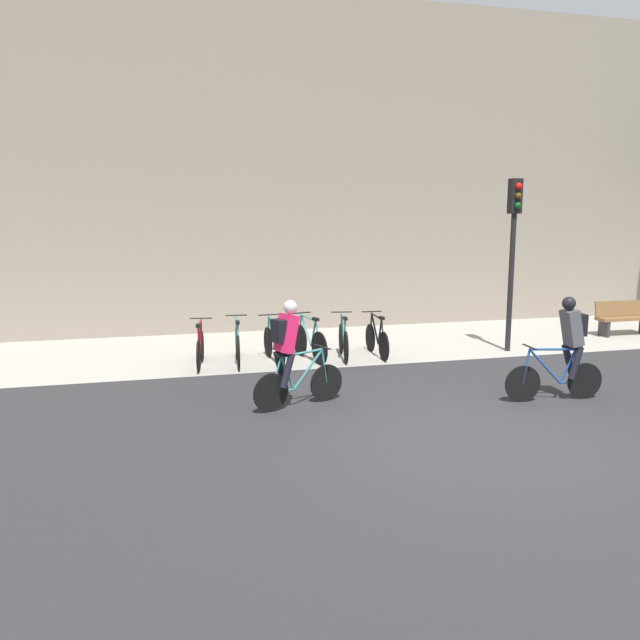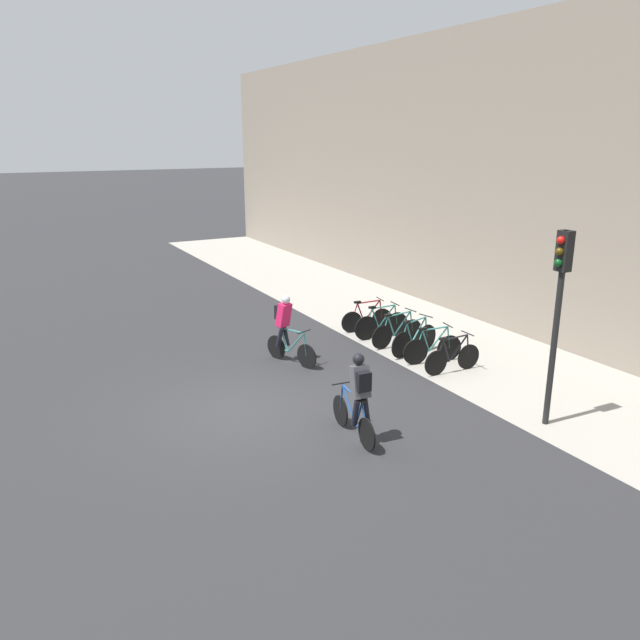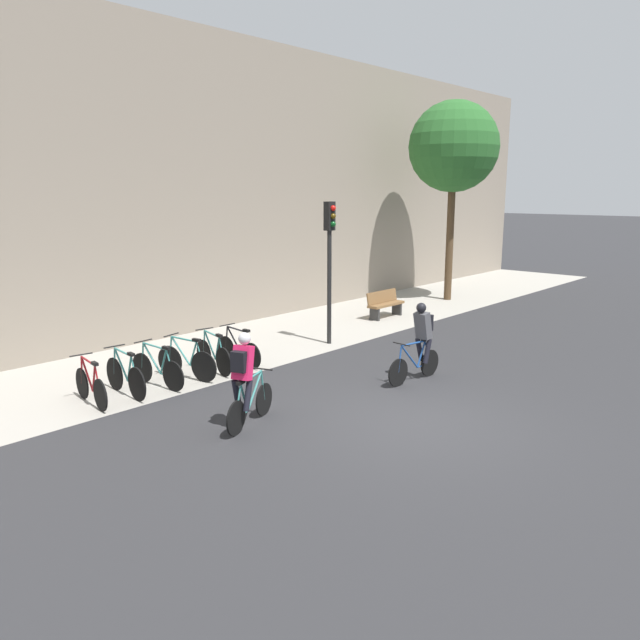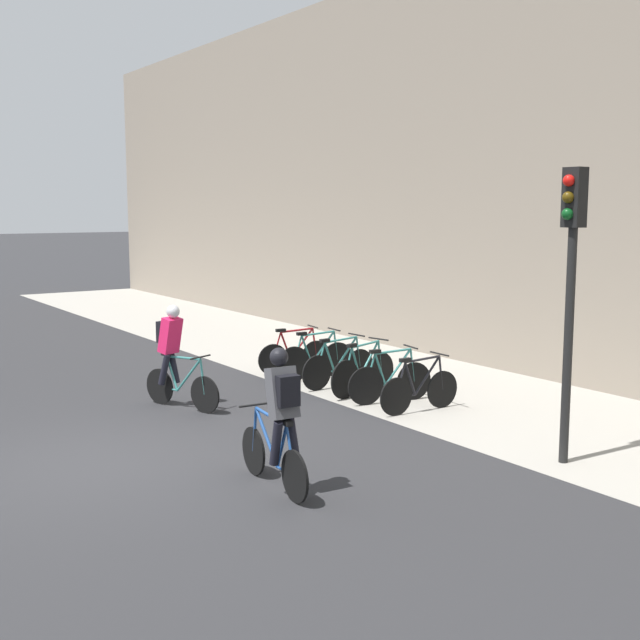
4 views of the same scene
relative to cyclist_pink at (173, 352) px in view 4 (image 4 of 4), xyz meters
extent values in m
plane|color=#2B2B2D|center=(2.26, -2.09, -0.95)|extent=(200.00, 200.00, 0.00)
cube|color=#A39E93|center=(2.26, 4.66, -0.94)|extent=(44.00, 4.50, 0.01)
cube|color=gray|center=(2.26, 7.21, 3.41)|extent=(44.00, 0.60, 8.70)
cylinder|color=black|center=(0.67, 0.24, -0.64)|extent=(0.59, 0.24, 0.62)
cylinder|color=black|center=(-0.33, -0.12, -0.64)|extent=(0.59, 0.24, 0.62)
cylinder|color=teal|center=(0.33, 0.12, -0.35)|extent=(0.56, 0.24, 0.62)
cylinder|color=teal|center=(-0.04, -0.01, -0.37)|extent=(0.27, 0.13, 0.58)
cylinder|color=teal|center=(0.22, 0.08, -0.07)|extent=(0.76, 0.31, 0.07)
cylinder|color=teal|center=(-0.13, -0.05, -0.64)|extent=(0.41, 0.18, 0.05)
cylinder|color=teal|center=(-0.24, -0.09, -0.36)|extent=(0.22, 0.11, 0.56)
cylinder|color=teal|center=(0.63, 0.23, -0.35)|extent=(0.13, 0.08, 0.59)
cylinder|color=black|center=(0.59, 0.21, -0.02)|extent=(0.18, 0.44, 0.03)
cube|color=black|center=(-0.15, -0.05, -0.05)|extent=(0.22, 0.14, 0.06)
cube|color=#EA1E56|center=(-0.05, -0.02, 0.28)|extent=(0.41, 0.41, 0.63)
sphere|color=silver|center=(0.02, 0.01, 0.69)|extent=(0.28, 0.28, 0.22)
cylinder|color=black|center=(-0.06, -0.14, -0.29)|extent=(0.30, 0.20, 0.56)
cylinder|color=black|center=(-0.14, 0.07, -0.29)|extent=(0.26, 0.19, 0.56)
cube|color=black|center=(-0.19, -0.07, 0.33)|extent=(0.22, 0.29, 0.36)
cylinder|color=black|center=(3.81, -0.63, -0.64)|extent=(0.62, 0.09, 0.62)
cylinder|color=black|center=(4.92, -0.73, -0.64)|extent=(0.62, 0.09, 0.62)
cylinder|color=#1E478C|center=(4.19, -0.66, -0.36)|extent=(0.61, 0.09, 0.62)
cylinder|color=#1E478C|center=(4.60, -0.70, -0.37)|extent=(0.28, 0.06, 0.58)
cylinder|color=#1E478C|center=(4.31, -0.67, -0.07)|extent=(0.83, 0.11, 0.07)
cylinder|color=#1E478C|center=(4.70, -0.71, -0.65)|extent=(0.45, 0.07, 0.05)
cylinder|color=#1E478C|center=(4.82, -0.72, -0.36)|extent=(0.23, 0.05, 0.56)
cylinder|color=#1E478C|center=(3.85, -0.64, -0.35)|extent=(0.13, 0.05, 0.59)
cylinder|color=black|center=(3.90, -0.64, -0.02)|extent=(0.07, 0.46, 0.03)
cube|color=black|center=(4.72, -0.71, -0.05)|extent=(0.21, 0.10, 0.06)
cube|color=#4C4C51|center=(4.62, -0.70, 0.28)|extent=(0.35, 0.35, 0.63)
sphere|color=black|center=(4.54, -0.69, 0.69)|extent=(0.24, 0.24, 0.22)
cylinder|color=black|center=(4.68, -0.60, -0.29)|extent=(0.28, 0.13, 0.56)
cylinder|color=black|center=(4.66, -0.82, -0.29)|extent=(0.25, 0.13, 0.56)
cube|color=black|center=(4.76, -0.71, 0.33)|extent=(0.16, 0.27, 0.36)
cylinder|color=black|center=(-1.14, 3.69, -0.63)|extent=(0.12, 0.64, 0.64)
cylinder|color=black|center=(-1.27, 2.73, -0.63)|extent=(0.12, 0.64, 0.64)
cylinder|color=maroon|center=(-1.19, 3.37, -0.34)|extent=(0.11, 0.54, 0.62)
cylinder|color=maroon|center=(-1.24, 3.01, -0.36)|extent=(0.07, 0.25, 0.58)
cylinder|color=maroon|center=(-1.20, 3.26, -0.06)|extent=(0.14, 0.72, 0.07)
cylinder|color=maroon|center=(-1.25, 2.92, -0.63)|extent=(0.09, 0.39, 0.05)
cylinder|color=maroon|center=(-1.26, 2.82, -0.35)|extent=(0.06, 0.21, 0.56)
cylinder|color=maroon|center=(-1.14, 3.66, -0.34)|extent=(0.05, 0.12, 0.58)
cylinder|color=black|center=(-1.15, 3.62, -0.01)|extent=(0.46, 0.09, 0.03)
cube|color=black|center=(-1.25, 2.91, -0.04)|extent=(0.11, 0.21, 0.06)
cylinder|color=black|center=(-0.40, 3.71, -0.59)|extent=(0.09, 0.70, 0.70)
cylinder|color=black|center=(-0.48, 2.72, -0.59)|extent=(0.09, 0.70, 0.70)
cylinder|color=teal|center=(-0.43, 3.37, -0.31)|extent=(0.09, 0.55, 0.62)
cylinder|color=teal|center=(-0.46, 3.01, -0.33)|extent=(0.06, 0.26, 0.58)
cylinder|color=teal|center=(-0.44, 3.26, -0.03)|extent=(0.10, 0.73, 0.07)
cylinder|color=teal|center=(-0.47, 2.92, -0.60)|extent=(0.06, 0.40, 0.05)
cylinder|color=teal|center=(-0.48, 2.81, -0.32)|extent=(0.05, 0.21, 0.56)
cylinder|color=teal|center=(-0.40, 3.67, -0.30)|extent=(0.05, 0.12, 0.58)
cylinder|color=black|center=(-0.41, 3.63, 0.03)|extent=(0.46, 0.07, 0.03)
cube|color=black|center=(-0.47, 2.90, 0.00)|extent=(0.10, 0.21, 0.06)
cylinder|color=black|center=(0.29, 3.74, -0.61)|extent=(0.08, 0.66, 0.66)
cylinder|color=black|center=(0.36, 2.69, -0.61)|extent=(0.08, 0.66, 0.66)
cylinder|color=teal|center=(0.31, 3.38, -0.33)|extent=(0.08, 0.58, 0.62)
cylinder|color=teal|center=(0.34, 2.99, -0.35)|extent=(0.06, 0.27, 0.58)
cylinder|color=teal|center=(0.32, 3.27, -0.05)|extent=(0.09, 0.78, 0.07)
cylinder|color=teal|center=(0.35, 2.90, -0.62)|extent=(0.06, 0.43, 0.05)
cylinder|color=teal|center=(0.35, 2.78, -0.34)|extent=(0.05, 0.22, 0.56)
cylinder|color=teal|center=(0.29, 3.70, -0.32)|extent=(0.04, 0.12, 0.59)
cylinder|color=black|center=(0.29, 3.66, 0.01)|extent=(0.46, 0.06, 0.03)
cube|color=black|center=(0.35, 2.88, -0.02)|extent=(0.09, 0.21, 0.06)
cylinder|color=black|center=(0.99, 3.70, -0.59)|extent=(0.18, 0.69, 0.70)
cylinder|color=black|center=(1.19, 2.72, -0.59)|extent=(0.18, 0.69, 0.70)
cylinder|color=teal|center=(1.06, 3.37, -0.31)|extent=(0.15, 0.55, 0.62)
cylinder|color=teal|center=(1.13, 3.01, -0.33)|extent=(0.09, 0.26, 0.58)
cylinder|color=teal|center=(1.08, 3.26, -0.03)|extent=(0.19, 0.73, 0.07)
cylinder|color=teal|center=(1.15, 2.92, -0.60)|extent=(0.11, 0.40, 0.05)
cylinder|color=teal|center=(1.17, 2.81, -0.32)|extent=(0.07, 0.21, 0.56)
cylinder|color=teal|center=(0.99, 3.66, -0.30)|extent=(0.06, 0.12, 0.58)
cylinder|color=black|center=(1.00, 3.62, 0.03)|extent=(0.46, 0.12, 0.03)
cube|color=black|center=(1.15, 2.90, 0.00)|extent=(0.12, 0.21, 0.06)
cylinder|color=black|center=(1.93, 3.68, -0.61)|extent=(0.15, 0.67, 0.68)
cylinder|color=black|center=(1.77, 2.75, -0.61)|extent=(0.15, 0.67, 0.68)
cylinder|color=teal|center=(1.88, 3.36, -0.33)|extent=(0.13, 0.52, 0.62)
cylinder|color=teal|center=(1.82, 3.02, -0.34)|extent=(0.08, 0.25, 0.58)
cylinder|color=teal|center=(1.86, 3.26, -0.04)|extent=(0.16, 0.70, 0.07)
cylinder|color=teal|center=(1.80, 2.93, -0.62)|extent=(0.10, 0.38, 0.05)
cylinder|color=teal|center=(1.78, 2.83, -0.33)|extent=(0.07, 0.20, 0.56)
cylinder|color=teal|center=(1.93, 3.64, -0.32)|extent=(0.06, 0.12, 0.58)
cylinder|color=black|center=(1.92, 3.61, 0.01)|extent=(0.46, 0.11, 0.03)
cube|color=black|center=(1.80, 2.91, -0.02)|extent=(0.11, 0.21, 0.06)
cylinder|color=black|center=(2.63, 3.71, -0.63)|extent=(0.06, 0.64, 0.64)
cylinder|color=black|center=(2.60, 2.72, -0.63)|extent=(0.06, 0.64, 0.64)
cylinder|color=black|center=(2.62, 3.37, -0.35)|extent=(0.06, 0.54, 0.62)
cylinder|color=black|center=(2.61, 3.01, -0.36)|extent=(0.05, 0.26, 0.58)
cylinder|color=black|center=(2.62, 3.26, -0.06)|extent=(0.06, 0.73, 0.07)
cylinder|color=black|center=(2.61, 2.92, -0.64)|extent=(0.05, 0.40, 0.05)
cylinder|color=black|center=(2.60, 2.81, -0.35)|extent=(0.04, 0.21, 0.56)
cylinder|color=black|center=(2.63, 3.67, -0.34)|extent=(0.04, 0.12, 0.58)
cylinder|color=black|center=(2.63, 3.63, -0.01)|extent=(0.46, 0.04, 0.03)
cube|color=black|center=(2.61, 2.90, -0.04)|extent=(0.09, 0.20, 0.06)
cylinder|color=black|center=(5.72, 3.00, 0.99)|extent=(0.12, 0.12, 3.87)
cube|color=black|center=(5.72, 3.00, 2.54)|extent=(0.26, 0.20, 0.76)
sphere|color=red|center=(5.72, 2.88, 2.75)|extent=(0.15, 0.15, 0.15)
sphere|color=#4C380A|center=(5.72, 2.88, 2.54)|extent=(0.15, 0.15, 0.15)
sphere|color=#0C4719|center=(5.72, 2.88, 2.33)|extent=(0.15, 0.15, 0.15)
camera|label=1|loc=(-1.94, -9.48, 2.09)|focal=35.00mm
camera|label=2|loc=(13.54, -6.40, 4.57)|focal=35.00mm
camera|label=3|loc=(-6.95, -7.99, 3.23)|focal=35.00mm
camera|label=4|loc=(12.36, -5.50, 2.41)|focal=45.00mm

